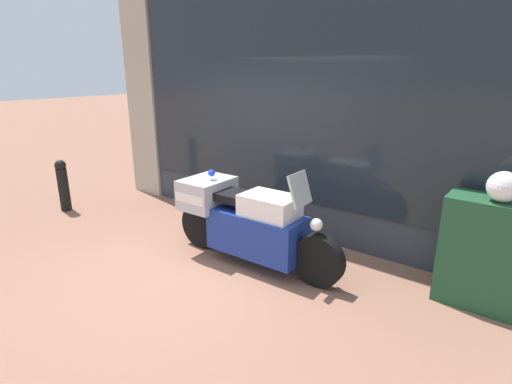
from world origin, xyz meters
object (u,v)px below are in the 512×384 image
Objects in this scene: paramedic_motorcycle at (245,219)px; white_helmet at (504,187)px; street_bollard at (63,184)px; utility_cabinet at (489,254)px.

white_helmet is (2.57, 0.67, 0.73)m from paramedic_motorcycle.
white_helmet reaches higher than paramedic_motorcycle.
paramedic_motorcycle is 3.66m from street_bollard.
paramedic_motorcycle is 2.65m from utility_cabinet.
white_helmet is at bearing 9.95° from street_bollard.
utility_cabinet is 6.29m from street_bollard.
utility_cabinet is (2.55, 0.72, 0.01)m from paramedic_motorcycle.
street_bollard is (-6.20, -1.09, -0.83)m from white_helmet.
street_bollard is (-6.18, -1.14, -0.11)m from utility_cabinet.
street_bollard is (-3.63, -0.42, -0.10)m from paramedic_motorcycle.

